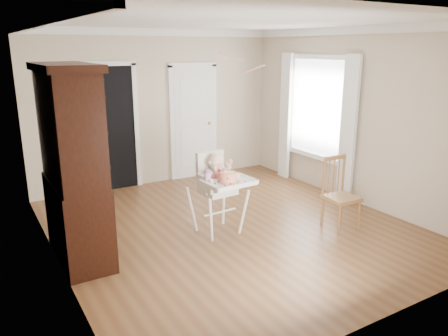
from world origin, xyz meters
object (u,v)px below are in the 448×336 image
sippy_cup (208,175)px  china_cabinet (74,166)px  cake (228,177)px  high_chair (218,184)px  dining_chair (340,195)px

sippy_cup → china_cabinet: bearing=168.7°
china_cabinet → cake: bearing=-14.9°
high_chair → cake: (0.01, -0.25, 0.15)m
china_cabinet → dining_chair: bearing=-15.6°
high_chair → cake: 0.29m
cake → sippy_cup: size_ratio=1.47×
high_chair → sippy_cup: high_chair is taller
cake → china_cabinet: size_ratio=0.13×
china_cabinet → dining_chair: (3.26, -0.91, -0.66)m
high_chair → china_cabinet: 1.81m
sippy_cup → dining_chair: dining_chair is taller
china_cabinet → dining_chair: size_ratio=2.28×
sippy_cup → cake: bearing=-37.2°
cake → china_cabinet: china_cabinet is taller
high_chair → dining_chair: size_ratio=1.13×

